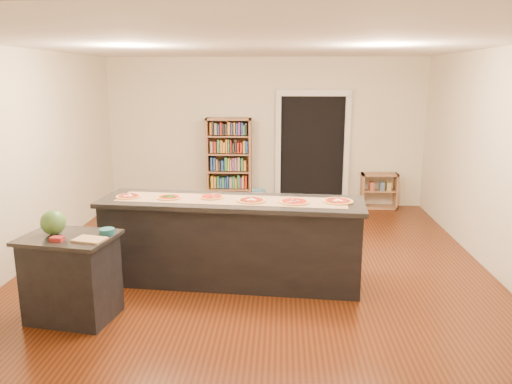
# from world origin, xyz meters

# --- Properties ---
(room) EXTENTS (6.00, 7.00, 2.80)m
(room) POSITION_xyz_m (0.00, 0.00, 1.40)
(room) COLOR beige
(room) RESTS_ON ground
(doorway) EXTENTS (1.40, 0.09, 2.21)m
(doorway) POSITION_xyz_m (0.90, 3.46, 1.20)
(doorway) COLOR black
(doorway) RESTS_ON room
(kitchen_island) EXTENTS (3.11, 0.84, 1.03)m
(kitchen_island) POSITION_xyz_m (-0.26, -0.33, 0.52)
(kitchen_island) COLOR black
(kitchen_island) RESTS_ON ground
(side_counter) EXTENTS (0.90, 0.66, 0.89)m
(side_counter) POSITION_xyz_m (-1.80, -1.36, 0.45)
(side_counter) COLOR black
(side_counter) RESTS_ON ground
(bookshelf) EXTENTS (0.85, 0.30, 1.69)m
(bookshelf) POSITION_xyz_m (-0.67, 3.30, 0.85)
(bookshelf) COLOR #9D6F4C
(bookshelf) RESTS_ON ground
(low_shelf) EXTENTS (0.67, 0.29, 0.67)m
(low_shelf) POSITION_xyz_m (2.17, 3.31, 0.33)
(low_shelf) COLOR #9D6F4C
(low_shelf) RESTS_ON ground
(waste_bin) EXTENTS (0.26, 0.26, 0.38)m
(waste_bin) POSITION_xyz_m (-0.10, 3.13, 0.19)
(waste_bin) COLOR #60B5D8
(waste_bin) RESTS_ON ground
(kraft_paper) EXTENTS (2.73, 0.71, 0.00)m
(kraft_paper) POSITION_xyz_m (-0.27, -0.34, 1.03)
(kraft_paper) COLOR #97704E
(kraft_paper) RESTS_ON kitchen_island
(watermelon) EXTENTS (0.25, 0.25, 0.25)m
(watermelon) POSITION_xyz_m (-1.96, -1.32, 1.01)
(watermelon) COLOR #144214
(watermelon) RESTS_ON side_counter
(cutting_board) EXTENTS (0.33, 0.26, 0.02)m
(cutting_board) POSITION_xyz_m (-1.53, -1.49, 0.90)
(cutting_board) COLOR tan
(cutting_board) RESTS_ON side_counter
(package_red) EXTENTS (0.13, 0.09, 0.04)m
(package_red) POSITION_xyz_m (-1.84, -1.53, 0.91)
(package_red) COLOR maroon
(package_red) RESTS_ON side_counter
(package_teal) EXTENTS (0.15, 0.15, 0.06)m
(package_teal) POSITION_xyz_m (-1.43, -1.29, 0.92)
(package_teal) COLOR #195966
(package_teal) RESTS_ON side_counter
(pizza_a) EXTENTS (0.31, 0.31, 0.02)m
(pizza_a) POSITION_xyz_m (-1.51, -0.28, 1.04)
(pizza_a) COLOR tan
(pizza_a) RESTS_ON kitchen_island
(pizza_b) EXTENTS (0.32, 0.32, 0.02)m
(pizza_b) POSITION_xyz_m (-1.01, -0.31, 1.04)
(pizza_b) COLOR tan
(pizza_b) RESTS_ON kitchen_island
(pizza_c) EXTENTS (0.30, 0.30, 0.02)m
(pizza_c) POSITION_xyz_m (-0.51, -0.26, 1.04)
(pizza_c) COLOR tan
(pizza_c) RESTS_ON kitchen_island
(pizza_d) EXTENTS (0.34, 0.34, 0.02)m
(pizza_d) POSITION_xyz_m (-0.02, -0.40, 1.04)
(pizza_d) COLOR tan
(pizza_d) RESTS_ON kitchen_island
(pizza_e) EXTENTS (0.35, 0.35, 0.02)m
(pizza_e) POSITION_xyz_m (0.47, -0.44, 1.04)
(pizza_e) COLOR tan
(pizza_e) RESTS_ON kitchen_island
(pizza_f) EXTENTS (0.36, 0.36, 0.02)m
(pizza_f) POSITION_xyz_m (0.98, -0.38, 1.04)
(pizza_f) COLOR tan
(pizza_f) RESTS_ON kitchen_island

